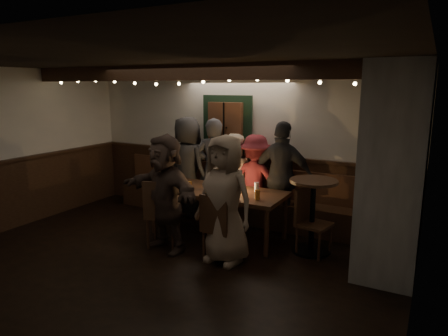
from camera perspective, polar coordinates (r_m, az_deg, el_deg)
The scene contains 13 objects.
room at distance 5.70m, azimuth 6.94°, elevation -0.93°, with size 6.02×5.01×2.62m.
dining_table at distance 6.14m, azimuth -0.92°, elevation -3.72°, with size 2.08×0.89×0.90m.
chair_near_left at distance 5.82m, azimuth -8.95°, elevation -5.91°, with size 0.59×0.59×1.00m.
chair_near_right at distance 5.32m, azimuth -0.94°, elevation -7.98°, with size 0.44×0.44×0.92m.
chair_end at distance 5.71m, azimuth 12.03°, elevation -6.86°, with size 0.49×0.49×0.92m.
high_top at distance 5.70m, azimuth 12.55°, elevation -5.42°, with size 0.66×0.66×1.05m.
person_a at distance 7.19m, azimuth -5.22°, elevation 0.23°, with size 0.87×0.57×1.78m, color #252526.
person_b at distance 6.96m, azimuth -1.45°, elevation -0.13°, with size 0.65×0.42×1.77m, color #36363C.
person_c at distance 6.81m, azimuth 1.26°, elevation -1.45°, with size 0.74×0.58×1.53m, color #F3E3CE.
person_d at distance 6.66m, azimuth 4.47°, elevation -1.77°, with size 0.99×0.57×1.53m, color maroon.
person_e at distance 6.41m, azimuth 8.35°, elevation -1.28°, with size 1.04×0.43×1.77m, color #252528.
person_f at distance 5.67m, azimuth -8.38°, elevation -3.53°, with size 1.55×0.49×1.67m, color #3A2B25.
person_g at distance 5.22m, azimuth 0.13°, elevation -4.52°, with size 0.83×0.54×1.71m, color gray.
Camera 1 is at (3.07, -3.77, 2.31)m, focal length 32.00 mm.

